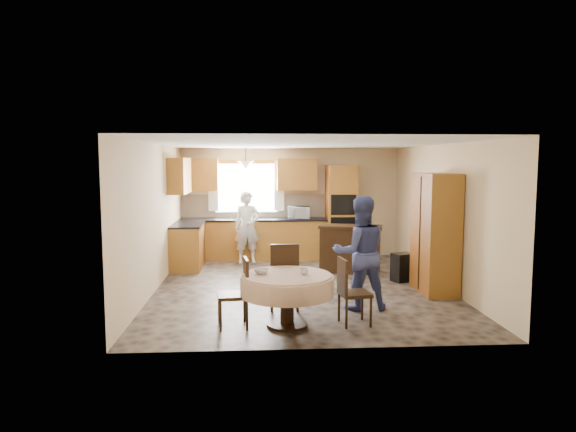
# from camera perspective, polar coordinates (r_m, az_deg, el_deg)

# --- Properties ---
(floor) EXTENTS (5.00, 6.00, 0.01)m
(floor) POSITION_cam_1_polar(r_m,az_deg,el_deg) (9.10, 1.44, -7.89)
(floor) COLOR brown
(floor) RESTS_ON ground
(ceiling) EXTENTS (5.00, 6.00, 0.01)m
(ceiling) POSITION_cam_1_polar(r_m,az_deg,el_deg) (8.84, 1.48, 8.05)
(ceiling) COLOR white
(ceiling) RESTS_ON wall_back
(wall_back) EXTENTS (5.00, 0.02, 2.50)m
(wall_back) POSITION_cam_1_polar(r_m,az_deg,el_deg) (11.86, 0.20, 1.48)
(wall_back) COLOR tan
(wall_back) RESTS_ON floor
(wall_front) EXTENTS (5.00, 0.02, 2.50)m
(wall_front) POSITION_cam_1_polar(r_m,az_deg,el_deg) (5.92, 4.00, -3.09)
(wall_front) COLOR tan
(wall_front) RESTS_ON floor
(wall_left) EXTENTS (0.02, 6.00, 2.50)m
(wall_left) POSITION_cam_1_polar(r_m,az_deg,el_deg) (9.01, -14.58, -0.14)
(wall_left) COLOR tan
(wall_left) RESTS_ON floor
(wall_right) EXTENTS (0.02, 6.00, 2.50)m
(wall_right) POSITION_cam_1_polar(r_m,az_deg,el_deg) (9.43, 16.77, 0.06)
(wall_right) COLOR tan
(wall_right) RESTS_ON floor
(window) EXTENTS (1.40, 0.03, 1.10)m
(window) POSITION_cam_1_polar(r_m,az_deg,el_deg) (11.79, -4.66, 3.14)
(window) COLOR white
(window) RESTS_ON wall_back
(curtain_left) EXTENTS (0.22, 0.02, 1.15)m
(curtain_left) POSITION_cam_1_polar(r_m,az_deg,el_deg) (11.78, -8.32, 3.34)
(curtain_left) COLOR white
(curtain_left) RESTS_ON wall_back
(curtain_right) EXTENTS (0.22, 0.02, 1.15)m
(curtain_right) POSITION_cam_1_polar(r_m,az_deg,el_deg) (11.75, -1.00, 3.39)
(curtain_right) COLOR white
(curtain_right) RESTS_ON wall_back
(base_cab_back) EXTENTS (3.30, 0.60, 0.88)m
(base_cab_back) POSITION_cam_1_polar(r_m,az_deg,el_deg) (11.63, -3.89, -2.64)
(base_cab_back) COLOR #BC8732
(base_cab_back) RESTS_ON floor
(counter_back) EXTENTS (3.30, 0.64, 0.04)m
(counter_back) POSITION_cam_1_polar(r_m,az_deg,el_deg) (11.57, -3.91, -0.39)
(counter_back) COLOR black
(counter_back) RESTS_ON base_cab_back
(base_cab_left) EXTENTS (0.60, 1.20, 0.88)m
(base_cab_left) POSITION_cam_1_polar(r_m,az_deg,el_deg) (10.83, -11.09, -3.38)
(base_cab_left) COLOR #BC8732
(base_cab_left) RESTS_ON floor
(counter_left) EXTENTS (0.64, 1.20, 0.04)m
(counter_left) POSITION_cam_1_polar(r_m,az_deg,el_deg) (10.77, -11.14, -0.96)
(counter_left) COLOR black
(counter_left) RESTS_ON base_cab_left
(backsplash) EXTENTS (3.30, 0.02, 0.55)m
(backsplash) POSITION_cam_1_polar(r_m,az_deg,el_deg) (11.83, -3.91, 1.12)
(backsplash) COLOR beige
(backsplash) RESTS_ON wall_back
(wall_cab_left) EXTENTS (0.85, 0.33, 0.72)m
(wall_cab_left) POSITION_cam_1_polar(r_m,az_deg,el_deg) (11.71, -9.84, 4.57)
(wall_cab_left) COLOR #BE762F
(wall_cab_left) RESTS_ON wall_back
(wall_cab_right) EXTENTS (0.90, 0.33, 0.72)m
(wall_cab_right) POSITION_cam_1_polar(r_m,az_deg,el_deg) (11.67, 0.99, 4.65)
(wall_cab_right) COLOR #BE762F
(wall_cab_right) RESTS_ON wall_back
(wall_cab_side) EXTENTS (0.33, 1.20, 0.72)m
(wall_cab_side) POSITION_cam_1_polar(r_m,az_deg,el_deg) (10.72, -11.97, 4.40)
(wall_cab_side) COLOR #BE762F
(wall_cab_side) RESTS_ON wall_left
(oven_tower) EXTENTS (0.66, 0.62, 2.12)m
(oven_tower) POSITION_cam_1_polar(r_m,az_deg,el_deg) (11.70, 5.92, 0.46)
(oven_tower) COLOR #BC8732
(oven_tower) RESTS_ON floor
(oven_upper) EXTENTS (0.56, 0.01, 0.45)m
(oven_upper) POSITION_cam_1_polar(r_m,az_deg,el_deg) (11.38, 6.19, 1.25)
(oven_upper) COLOR black
(oven_upper) RESTS_ON oven_tower
(oven_lower) EXTENTS (0.56, 0.01, 0.45)m
(oven_lower) POSITION_cam_1_polar(r_m,az_deg,el_deg) (11.43, 6.17, -1.24)
(oven_lower) COLOR black
(oven_lower) RESTS_ON oven_tower
(pendant) EXTENTS (0.36, 0.36, 0.18)m
(pendant) POSITION_cam_1_polar(r_m,az_deg,el_deg) (11.30, -4.73, 5.65)
(pendant) COLOR beige
(pendant) RESTS_ON ceiling
(sideboard) EXTENTS (1.32, 0.81, 0.88)m
(sideboard) POSITION_cam_1_polar(r_m,az_deg,el_deg) (10.30, 6.94, -3.79)
(sideboard) COLOR #33210E
(sideboard) RESTS_ON floor
(space_heater) EXTENTS (0.45, 0.40, 0.52)m
(space_heater) POSITION_cam_1_polar(r_m,az_deg,el_deg) (9.71, 12.62, -5.57)
(space_heater) COLOR black
(space_heater) RESTS_ON floor
(cupboard) EXTENTS (0.52, 1.05, 2.00)m
(cupboard) POSITION_cam_1_polar(r_m,az_deg,el_deg) (8.94, 16.04, -1.84)
(cupboard) COLOR #BC8732
(cupboard) RESTS_ON floor
(dining_table) EXTENTS (1.24, 1.24, 0.70)m
(dining_table) POSITION_cam_1_polar(r_m,az_deg,el_deg) (6.87, -0.12, -7.78)
(dining_table) COLOR #33210E
(dining_table) RESTS_ON floor
(chair_left) EXTENTS (0.45, 0.45, 0.92)m
(chair_left) POSITION_cam_1_polar(r_m,az_deg,el_deg) (6.89, -5.54, -8.10)
(chair_left) COLOR #33210E
(chair_left) RESTS_ON floor
(chair_back) EXTENTS (0.44, 0.44, 1.01)m
(chair_back) POSITION_cam_1_polar(r_m,az_deg,el_deg) (7.60, -0.42, -6.37)
(chair_back) COLOR #33210E
(chair_back) RESTS_ON floor
(chair_right) EXTENTS (0.44, 0.44, 0.91)m
(chair_right) POSITION_cam_1_polar(r_m,az_deg,el_deg) (7.00, 6.86, -7.96)
(chair_right) COLOR #33210E
(chair_right) RESTS_ON floor
(framed_picture) EXTENTS (0.06, 0.56, 0.46)m
(framed_picture) POSITION_cam_1_polar(r_m,az_deg,el_deg) (9.95, 15.48, 2.97)
(framed_picture) COLOR gold
(framed_picture) RESTS_ON wall_right
(microwave) EXTENTS (0.53, 0.38, 0.28)m
(microwave) POSITION_cam_1_polar(r_m,az_deg,el_deg) (11.54, 1.22, 0.40)
(microwave) COLOR silver
(microwave) RESTS_ON counter_back
(person_sink) EXTENTS (0.62, 0.46, 1.56)m
(person_sink) POSITION_cam_1_polar(r_m,az_deg,el_deg) (11.19, -4.55, -1.24)
(person_sink) COLOR silver
(person_sink) RESTS_ON floor
(person_dining) EXTENTS (0.87, 0.71, 1.69)m
(person_dining) POSITION_cam_1_polar(r_m,az_deg,el_deg) (7.69, 8.01, -4.09)
(person_dining) COLOR #3B4481
(person_dining) RESTS_ON floor
(bowl_sideboard) EXTENTS (0.25, 0.25, 0.05)m
(bowl_sideboard) POSITION_cam_1_polar(r_m,az_deg,el_deg) (10.17, 4.85, -1.23)
(bowl_sideboard) COLOR #B2B2B2
(bowl_sideboard) RESTS_ON sideboard
(bottle_sideboard) EXTENTS (0.13, 0.13, 0.31)m
(bottle_sideboard) POSITION_cam_1_polar(r_m,az_deg,el_deg) (10.29, 8.94, -0.48)
(bottle_sideboard) COLOR silver
(bottle_sideboard) RESTS_ON sideboard
(cup_table) EXTENTS (0.12, 0.12, 0.09)m
(cup_table) POSITION_cam_1_polar(r_m,az_deg,el_deg) (6.82, 1.78, -6.16)
(cup_table) COLOR #B2B2B2
(cup_table) RESTS_ON dining_table
(bowl_table) EXTENTS (0.25, 0.25, 0.06)m
(bowl_table) POSITION_cam_1_polar(r_m,az_deg,el_deg) (6.89, -2.97, -6.15)
(bowl_table) COLOR #B2B2B2
(bowl_table) RESTS_ON dining_table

